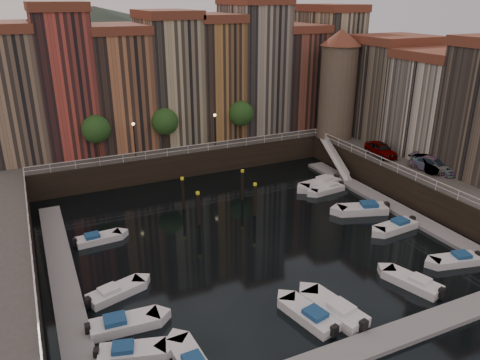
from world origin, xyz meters
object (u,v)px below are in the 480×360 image
corner_tower (338,83)px  mooring_pilings (220,197)px  car_c (433,165)px  gangway (335,157)px  car_a (381,150)px  boat_left_0 (131,352)px  car_b (427,164)px  boat_left_2 (115,292)px  boat_left_1 (123,324)px

corner_tower → mooring_pilings: bearing=-155.5°
corner_tower → mooring_pilings: corner_tower is taller
car_c → gangway: bearing=96.0°
gangway → car_a: size_ratio=1.76×
mooring_pilings → gangway: bearing=15.3°
corner_tower → boat_left_0: (-33.29, -25.99, -9.86)m
car_b → mooring_pilings: bearing=-178.8°
corner_tower → boat_left_0: bearing=-142.0°
boat_left_0 → boat_left_2: boat_left_2 is taller
gangway → mooring_pilings: bearing=-164.7°
car_c → boat_left_2: bearing=170.0°
car_a → car_c: (1.55, -6.47, -0.06)m
car_c → boat_left_0: bearing=-179.6°
corner_tower → car_b: 16.21m
boat_left_0 → mooring_pilings: bearing=68.4°
car_b → car_c: size_ratio=0.87×
boat_left_2 → car_a: size_ratio=0.96×
boat_left_2 → car_c: (34.56, 3.79, 3.40)m
boat_left_0 → car_c: size_ratio=0.86×
car_b → car_c: bearing=-66.9°
boat_left_1 → car_c: size_ratio=0.94×
boat_left_1 → boat_left_0: bearing=-88.6°
gangway → boat_left_1: 35.60m
gangway → car_a: car_a is taller
corner_tower → boat_left_1: 41.64m
car_a → boat_left_0: bearing=-146.4°
boat_left_0 → boat_left_1: boat_left_1 is taller
corner_tower → boat_left_1: size_ratio=2.86×
mooring_pilings → boat_left_0: (-12.88, -16.71, -1.32)m
boat_left_2 → car_a: car_a is taller
gangway → boat_left_0: bearing=-144.7°
boat_left_0 → boat_left_1: size_ratio=0.91×
corner_tower → car_b: (1.50, -14.79, -6.46)m
car_a → corner_tower: bearing=97.0°
boat_left_0 → car_a: (33.34, 16.92, 3.47)m
corner_tower → gangway: size_ratio=1.66×
car_a → car_b: car_a is taller
mooring_pilings → boat_left_0: size_ratio=1.55×
corner_tower → mooring_pilings: 23.99m
corner_tower → boat_left_2: 39.46m
car_c → boat_left_1: bearing=176.1°
boat_left_1 → car_b: 35.83m
gangway → boat_left_2: 33.55m
gangway → car_c: 12.07m
corner_tower → car_a: corner_tower is taller
boat_left_1 → car_a: 36.25m
gangway → car_b: 11.34m
car_c → mooring_pilings: bearing=147.9°
corner_tower → gangway: 9.86m
boat_left_0 → boat_left_2: bearing=103.1°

